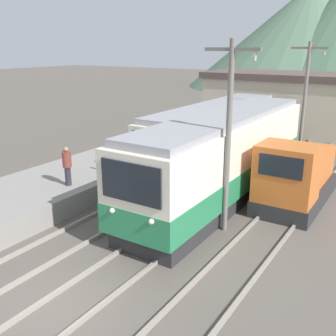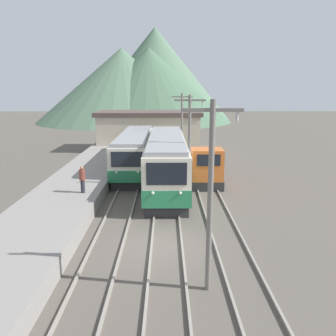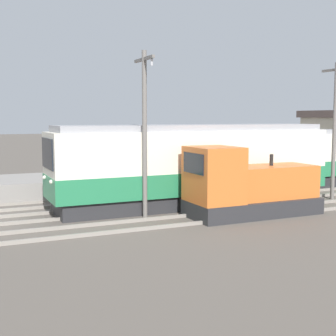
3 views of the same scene
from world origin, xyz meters
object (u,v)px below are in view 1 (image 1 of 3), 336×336
Objects in this scene: catenary_mast_far at (305,100)px; person_on_platform at (67,165)px; commuter_train_center at (224,160)px; catenary_mast_mid at (229,132)px; commuter_train_left at (215,136)px; shunting_locomotive at (296,177)px.

catenary_mast_far is 13.70m from person_on_platform.
catenary_mast_mid is at bearing -64.02° from commuter_train_center.
commuter_train_center is (2.80, -4.81, 0.17)m from commuter_train_left.
commuter_train_center is 6.92m from person_on_platform.
shunting_locomotive is 0.84× the size of catenary_mast_mid.
shunting_locomotive is at bearing -33.25° from commuter_train_left.
commuter_train_left is at bearing 146.75° from shunting_locomotive.
catenary_mast_mid is 10.36m from catenary_mast_far.
commuter_train_center is at bearing 40.47° from person_on_platform.
shunting_locomotive is 3.41× the size of person_on_platform.
shunting_locomotive reaches higher than person_on_platform.
commuter_train_left is 0.94× the size of commuter_train_center.
commuter_train_left is at bearing 75.18° from person_on_platform.
catenary_mast_far is (1.51, 7.26, 2.00)m from commuter_train_center.
catenary_mast_mid reaches higher than commuter_train_center.
commuter_train_left is 1.88× the size of catenary_mast_far.
commuter_train_left is 9.26m from catenary_mast_mid.
person_on_platform is (-6.77, -11.75, -1.95)m from catenary_mast_far.
commuter_train_center is at bearing 115.98° from catenary_mast_mid.
catenary_mast_far is (0.00, 10.36, 0.00)m from catenary_mast_mid.
commuter_train_center is at bearing -101.73° from catenary_mast_far.
commuter_train_center is 1.99× the size of catenary_mast_far.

